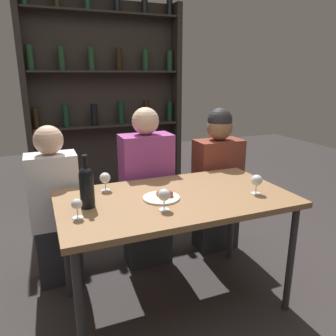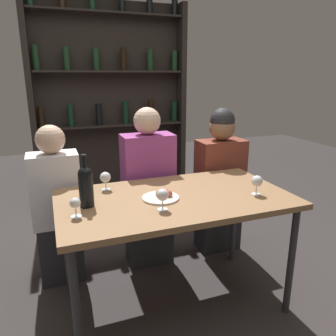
% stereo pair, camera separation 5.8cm
% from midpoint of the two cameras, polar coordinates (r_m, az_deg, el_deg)
% --- Properties ---
extents(ground_plane, '(10.00, 10.00, 0.00)m').
position_cam_midpoint_polar(ground_plane, '(2.43, 1.81, -22.26)').
color(ground_plane, '#332D2D').
extents(dining_table, '(1.43, 0.80, 0.78)m').
position_cam_midpoint_polar(dining_table, '(2.07, 1.99, -6.61)').
color(dining_table, olive).
rests_on(dining_table, ground_plane).
extents(wine_rack_wall, '(1.72, 0.21, 2.38)m').
position_cam_midpoint_polar(wine_rack_wall, '(3.80, -9.47, 11.67)').
color(wine_rack_wall, '#28231E').
rests_on(wine_rack_wall, ground_plane).
extents(wine_bottle, '(0.08, 0.08, 0.31)m').
position_cam_midpoint_polar(wine_bottle, '(1.90, -13.28, -2.82)').
color(wine_bottle, black).
rests_on(wine_bottle, dining_table).
extents(wine_glass_0, '(0.07, 0.07, 0.12)m').
position_cam_midpoint_polar(wine_glass_0, '(2.16, -10.10, -1.69)').
color(wine_glass_0, silver).
rests_on(wine_glass_0, dining_table).
extents(wine_glass_1, '(0.06, 0.06, 0.11)m').
position_cam_midpoint_polar(wine_glass_1, '(1.79, -14.96, -6.08)').
color(wine_glass_1, silver).
rests_on(wine_glass_1, dining_table).
extents(wine_glass_2, '(0.07, 0.07, 0.12)m').
position_cam_midpoint_polar(wine_glass_2, '(1.81, -0.05, -4.81)').
color(wine_glass_2, silver).
rests_on(wine_glass_2, dining_table).
extents(wine_glass_3, '(0.07, 0.07, 0.12)m').
position_cam_midpoint_polar(wine_glass_3, '(2.12, 15.99, -2.30)').
color(wine_glass_3, silver).
rests_on(wine_glass_3, dining_table).
extents(food_plate_0, '(0.23, 0.23, 0.05)m').
position_cam_midpoint_polar(food_plate_0, '(2.01, -0.23, -4.93)').
color(food_plate_0, silver).
rests_on(food_plate_0, dining_table).
extents(seated_person_left, '(0.34, 0.22, 1.18)m').
position_cam_midpoint_polar(seated_person_left, '(2.52, -18.08, -6.91)').
color(seated_person_left, '#26262B').
rests_on(seated_person_left, ground_plane).
extents(seated_person_center, '(0.39, 0.22, 1.27)m').
position_cam_midpoint_polar(seated_person_center, '(2.60, -2.84, -4.30)').
color(seated_person_center, '#26262B').
rests_on(seated_person_center, ground_plane).
extents(seated_person_right, '(0.40, 0.22, 1.25)m').
position_cam_midpoint_polar(seated_person_right, '(2.85, 9.55, -2.50)').
color(seated_person_right, '#26262B').
rests_on(seated_person_right, ground_plane).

